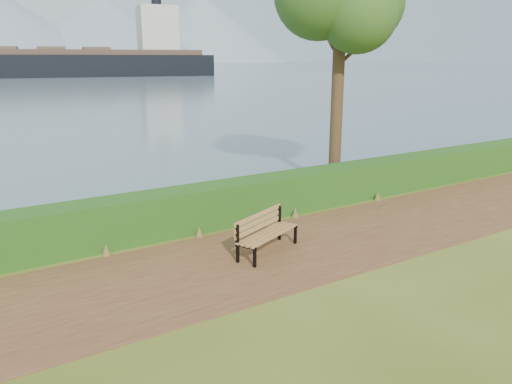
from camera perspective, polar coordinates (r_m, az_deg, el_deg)
ground at (r=10.29m, az=4.13°, el=-7.32°), size 140.00×140.00×0.00m
path at (r=10.52m, az=3.15°, el=-6.77°), size 40.00×3.40×0.01m
hedge at (r=12.20m, az=-3.06°, el=-1.20°), size 32.00×0.85×1.00m
bench at (r=10.31m, az=0.98°, el=-4.39°), size 1.71×1.10×0.83m
cargo_ship at (r=115.04m, az=-19.99°, el=13.69°), size 63.47×20.88×19.04m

